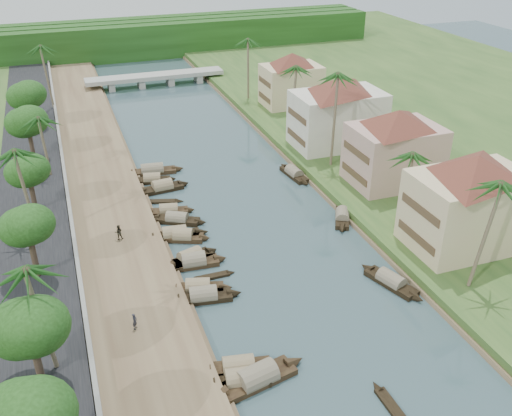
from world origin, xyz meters
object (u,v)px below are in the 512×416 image
object	(u,v)px
sampan_0	(257,378)
person_near	(135,321)
building_near	(470,201)
bridge	(155,77)
sampan_1	(240,380)

from	to	relation	value
sampan_0	person_near	world-z (taller)	person_near
building_near	sampan_0	bearing A→B (deg)	-159.05
building_near	person_near	bearing A→B (deg)	-177.43
building_near	sampan_0	world-z (taller)	building_near
bridge	building_near	size ratio (longest dim) A/B	1.89
building_near	sampan_1	bearing A→B (deg)	-160.44
bridge	sampan_0	size ratio (longest dim) A/B	3.01
sampan_0	person_near	bearing A→B (deg)	120.44
building_near	person_near	xyz separation A→B (m)	(-35.21, -1.58, -4.81)
bridge	sampan_1	bearing A→B (deg)	-96.41
building_near	sampan_0	xyz separation A→B (m)	(-27.11, -10.38, -5.96)
bridge	person_near	distance (m)	77.30
building_near	sampan_1	world-z (taller)	building_near
bridge	person_near	size ratio (longest dim) A/B	18.15
sampan_1	person_near	distance (m)	10.95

